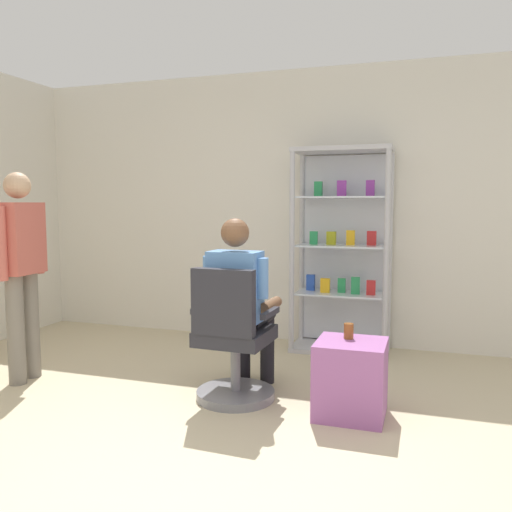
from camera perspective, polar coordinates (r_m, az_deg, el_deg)
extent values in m
plane|color=#C6B793|center=(2.85, -9.38, -23.60)|extent=(7.20, 7.20, 0.00)
cube|color=silver|center=(5.33, 5.50, 5.22)|extent=(6.00, 0.10, 2.70)
cylinder|color=#B7B7BC|center=(4.87, 3.88, 0.47)|extent=(0.05, 0.05, 1.90)
cylinder|color=#B7B7BC|center=(4.73, 13.90, 0.17)|extent=(0.05, 0.05, 1.90)
cylinder|color=#B7B7BC|center=(5.25, 4.95, 0.85)|extent=(0.05, 0.05, 1.90)
cylinder|color=#B7B7BC|center=(5.13, 14.24, 0.57)|extent=(0.05, 0.05, 1.90)
cube|color=#B7B7BC|center=(4.98, 9.37, 11.24)|extent=(0.90, 0.45, 0.04)
cube|color=#B7B7BC|center=(5.14, 9.03, -9.85)|extent=(0.90, 0.45, 0.04)
cube|color=silver|center=(5.19, 9.56, 0.73)|extent=(0.84, 0.02, 1.80)
cube|color=silver|center=(5.03, 9.12, -4.02)|extent=(0.82, 0.39, 0.02)
cube|color=#264CB2|center=(5.11, 5.92, -2.86)|extent=(0.08, 0.05, 0.15)
cube|color=gold|center=(5.00, 7.48, -3.17)|extent=(0.09, 0.04, 0.13)
cube|color=#268C4C|center=(5.03, 9.24, -3.16)|extent=(0.07, 0.04, 0.13)
cube|color=#268C4C|center=(4.96, 10.68, -3.16)|extent=(0.09, 0.05, 0.16)
cube|color=red|center=(4.95, 12.31, -3.36)|extent=(0.08, 0.05, 0.13)
cube|color=silver|center=(4.97, 9.20, 1.10)|extent=(0.82, 0.39, 0.02)
cube|color=#268C4C|center=(5.01, 6.25, 1.97)|extent=(0.07, 0.04, 0.12)
cube|color=#999919|center=(5.00, 8.13, 1.93)|extent=(0.09, 0.05, 0.12)
cube|color=gold|center=(4.98, 10.18, 1.97)|extent=(0.08, 0.04, 0.14)
cube|color=red|center=(4.98, 12.38, 1.90)|extent=(0.08, 0.04, 0.13)
cube|color=silver|center=(4.96, 9.29, 6.29)|extent=(0.82, 0.39, 0.02)
cube|color=#268C4C|center=(5.04, 6.75, 7.20)|extent=(0.08, 0.04, 0.14)
cube|color=purple|center=(4.98, 9.24, 7.22)|extent=(0.09, 0.06, 0.15)
cube|color=purple|center=(4.98, 12.24, 7.17)|extent=(0.08, 0.04, 0.15)
cylinder|color=slate|center=(3.91, -2.22, -14.69)|extent=(0.56, 0.56, 0.06)
cylinder|color=slate|center=(3.84, -2.23, -11.82)|extent=(0.07, 0.07, 0.41)
cube|color=#26262D|center=(3.78, -2.24, -8.57)|extent=(0.50, 0.50, 0.10)
cube|color=#26262D|center=(3.54, -3.58, -5.03)|extent=(0.44, 0.10, 0.45)
cube|color=#26262D|center=(3.65, 1.53, -6.19)|extent=(0.05, 0.30, 0.04)
cube|color=#26262D|center=(3.85, -5.84, -5.60)|extent=(0.05, 0.30, 0.04)
cylinder|color=black|center=(3.91, 0.26, -6.61)|extent=(0.16, 0.41, 0.14)
cylinder|color=black|center=(4.16, 1.23, -9.83)|extent=(0.11, 0.11, 0.56)
cylinder|color=black|center=(3.98, -2.46, -6.39)|extent=(0.16, 0.41, 0.14)
cylinder|color=black|center=(4.22, -1.37, -9.57)|extent=(0.11, 0.11, 0.56)
cube|color=#598CCC|center=(3.71, -2.27, -3.33)|extent=(0.37, 0.23, 0.50)
sphere|color=brown|center=(3.67, -2.29, 2.54)|extent=(0.20, 0.20, 0.20)
cylinder|color=#598CCC|center=(3.63, 0.64, -2.41)|extent=(0.09, 0.09, 0.28)
cylinder|color=brown|center=(3.83, 1.56, -5.32)|extent=(0.09, 0.30, 0.08)
cylinder|color=#598CCC|center=(3.78, -5.06, -2.11)|extent=(0.09, 0.09, 0.28)
cylinder|color=brown|center=(3.98, -3.91, -4.92)|extent=(0.09, 0.30, 0.08)
cube|color=#9E599E|center=(3.60, 10.19, -12.91)|extent=(0.45, 0.42, 0.50)
cylinder|color=brown|center=(3.58, 9.98, -7.99)|extent=(0.06, 0.06, 0.10)
cylinder|color=slate|center=(4.49, -24.51, -7.27)|extent=(0.13, 0.13, 0.85)
cylinder|color=#BF594C|center=(4.29, -25.91, 1.22)|extent=(0.09, 0.09, 0.55)
cylinder|color=slate|center=(4.63, -23.14, -6.84)|extent=(0.13, 0.13, 0.85)
cylinder|color=#BF594C|center=(4.63, -22.55, 1.65)|extent=(0.09, 0.09, 0.55)
cube|color=#BF594C|center=(4.46, -24.18, 1.76)|extent=(0.25, 0.38, 0.55)
sphere|color=tan|center=(4.45, -24.39, 6.97)|extent=(0.20, 0.20, 0.20)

